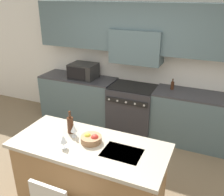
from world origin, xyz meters
The scene contains 11 objects.
ground_plane centered at (0.00, 0.00, 0.00)m, with size 10.00×10.00×0.00m, color #7A664C.
back_cabinetry centered at (0.00, 2.08, 1.61)m, with size 10.00×0.46×2.70m.
back_counter centered at (0.00, 1.83, 0.47)m, with size 3.97×0.62×0.95m.
range_stove centered at (0.00, 1.81, 0.46)m, with size 0.85×0.70×0.93m.
microwave centered at (-1.06, 1.83, 1.09)m, with size 0.52×0.43×0.30m.
kitchen_island centered at (0.14, -0.17, 0.45)m, with size 1.87×0.83×0.90m.
wine_bottle centered at (-0.20, -0.02, 1.01)m, with size 0.08×0.08×0.30m.
wine_glass_near centered at (-0.08, -0.35, 1.01)m, with size 0.08×0.08×0.16m.
wine_glass_far centered at (-0.10, -0.09, 1.01)m, with size 0.08×0.08×0.16m.
fruit_bowl centered at (0.15, -0.11, 0.94)m, with size 0.25×0.25×0.11m.
oil_bottle_on_counter centered at (0.70, 1.91, 1.02)m, with size 0.06×0.06×0.20m.
Camera 1 is at (1.39, -2.33, 2.55)m, focal length 40.00 mm.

